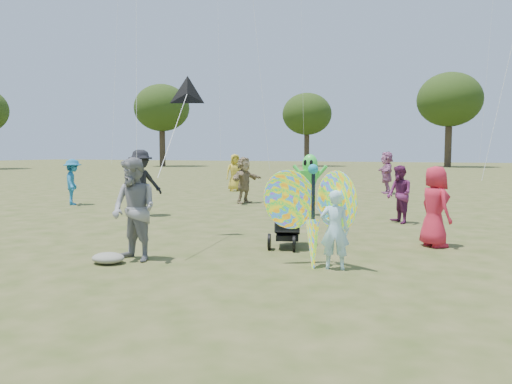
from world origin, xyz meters
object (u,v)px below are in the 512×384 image
at_px(crowd_e, 399,194).
at_px(jogging_stroller, 288,215).
at_px(crowd_g, 235,173).
at_px(alien_kite, 310,181).
at_px(child_girl, 335,230).
at_px(butterfly_kite, 313,214).
at_px(crowd_d, 244,180).
at_px(adult_man, 134,210).
at_px(crowd_a, 435,207).
at_px(crowd_j, 387,172).
at_px(crowd_b, 141,183).
at_px(crowd_i, 73,182).

distance_m(crowd_e, jogging_stroller, 4.34).
bearing_deg(crowd_g, crowd_e, -78.60).
relative_size(crowd_g, alien_kite, 0.97).
distance_m(child_girl, jogging_stroller, 1.91).
bearing_deg(butterfly_kite, crowd_d, 119.82).
xyz_separation_m(crowd_d, butterfly_kite, (4.82, -8.42, 0.02)).
xyz_separation_m(crowd_d, jogging_stroller, (3.96, -7.03, -0.20)).
height_order(adult_man, crowd_a, adult_man).
bearing_deg(alien_kite, crowd_a, -45.98).
distance_m(crowd_e, crowd_g, 11.17).
height_order(crowd_e, alien_kite, alien_kite).
bearing_deg(adult_man, crowd_j, 95.90).
height_order(adult_man, crowd_b, crowd_b).
distance_m(crowd_d, crowd_e, 6.33).
bearing_deg(jogging_stroller, alien_kite, 84.22).
bearing_deg(crowd_e, crowd_i, -125.93).
bearing_deg(crowd_j, crowd_e, -5.20).
xyz_separation_m(crowd_e, crowd_j, (-1.49, 9.06, 0.17)).
height_order(adult_man, crowd_i, adult_man).
distance_m(adult_man, crowd_e, 7.12).
bearing_deg(crowd_e, child_girl, -38.21).
relative_size(crowd_g, butterfly_kite, 0.93).
bearing_deg(crowd_i, crowd_e, -129.12).
distance_m(crowd_e, crowd_i, 10.73).
bearing_deg(crowd_b, crowd_j, 5.10).
height_order(adult_man, jogging_stroller, adult_man).
xyz_separation_m(crowd_e, crowd_i, (-10.73, 0.31, 0.04)).
bearing_deg(alien_kite, child_girl, -70.71).
height_order(child_girl, jogging_stroller, child_girl).
bearing_deg(crowd_j, alien_kite, -21.61).
height_order(crowd_g, alien_kite, alien_kite).
height_order(crowd_i, alien_kite, alien_kite).
relative_size(crowd_a, crowd_e, 1.05).
relative_size(crowd_d, alien_kite, 0.93).
bearing_deg(crowd_g, child_girl, -94.64).
xyz_separation_m(child_girl, adult_man, (-3.22, -0.66, 0.24)).
bearing_deg(crowd_b, crowd_d, 15.45).
bearing_deg(alien_kite, adult_man, -98.88).
xyz_separation_m(crowd_d, crowd_e, (5.57, -3.00, -0.08)).
distance_m(crowd_d, crowd_i, 5.82).
height_order(crowd_i, crowd_j, crowd_j).
distance_m(child_girl, crowd_j, 14.59).
xyz_separation_m(crowd_e, jogging_stroller, (-1.61, -4.03, -0.12)).
distance_m(crowd_d, crowd_g, 5.34).
relative_size(adult_man, butterfly_kite, 0.94).
distance_m(crowd_g, alien_kite, 8.97).
xyz_separation_m(crowd_d, crowd_g, (-2.50, 4.72, 0.03)).
xyz_separation_m(child_girl, crowd_d, (-5.20, 8.49, 0.20)).
relative_size(crowd_b, crowd_i, 1.20).
bearing_deg(crowd_g, crowd_a, -84.61).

